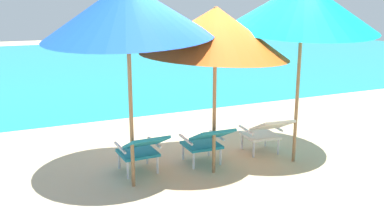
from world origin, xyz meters
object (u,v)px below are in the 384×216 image
at_px(beach_umbrella_left, 127,10).
at_px(beach_umbrella_center, 215,31).
at_px(beach_umbrella_right, 303,6).
at_px(lounge_chair_center, 206,140).
at_px(lounge_chair_left, 142,148).
at_px(lounge_chair_right, 266,131).

relative_size(beach_umbrella_left, beach_umbrella_center, 1.07).
bearing_deg(beach_umbrella_left, beach_umbrella_center, -1.66).
bearing_deg(beach_umbrella_right, lounge_chair_center, 163.73).
xyz_separation_m(lounge_chair_center, beach_umbrella_left, (-1.20, -0.23, 1.89)).
height_order(lounge_chair_left, lounge_chair_right, same).
bearing_deg(lounge_chair_left, lounge_chair_center, -4.48).
distance_m(beach_umbrella_left, beach_umbrella_center, 1.22).
bearing_deg(beach_umbrella_right, lounge_chair_right, 121.12).
relative_size(beach_umbrella_left, beach_umbrella_right, 1.08).
bearing_deg(beach_umbrella_center, lounge_chair_left, 160.71).
relative_size(lounge_chair_center, lounge_chair_right, 0.97).
distance_m(lounge_chair_center, lounge_chair_right, 1.07).
xyz_separation_m(lounge_chair_left, beach_umbrella_center, (0.97, -0.34, 1.61)).
bearing_deg(lounge_chair_center, beach_umbrella_left, -169.33).
bearing_deg(beach_umbrella_left, lounge_chair_left, 53.61).
bearing_deg(beach_umbrella_left, beach_umbrella_right, -3.58).
bearing_deg(lounge_chair_left, beach_umbrella_left, -126.39).
xyz_separation_m(lounge_chair_left, lounge_chair_center, (0.98, -0.08, 0.00)).
height_order(lounge_chair_center, beach_umbrella_center, beach_umbrella_center).
xyz_separation_m(lounge_chair_center, beach_umbrella_right, (1.32, -0.38, 1.94)).
relative_size(lounge_chair_left, lounge_chair_right, 0.96).
distance_m(beach_umbrella_left, beach_umbrella_right, 2.53).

